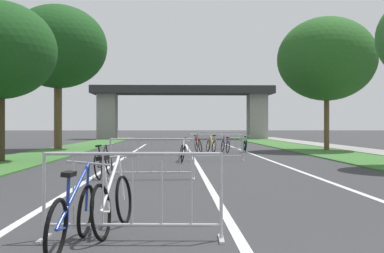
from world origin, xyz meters
name	(u,v)px	position (x,y,z in m)	size (l,w,h in m)	color
grass_verge_left	(60,151)	(-6.88, 24.04, 0.03)	(2.97, 58.77, 0.05)	#386B2D
grass_verge_right	(316,151)	(6.88, 24.04, 0.03)	(2.97, 58.77, 0.05)	#386B2D
sidewalk_path_right	(362,150)	(9.39, 24.04, 0.04)	(2.05, 58.77, 0.08)	gray
lane_stripe_center	(195,161)	(0.00, 17.00, 0.00)	(0.14, 34.00, 0.01)	silver
lane_stripe_right_lane	(270,161)	(2.97, 17.00, 0.00)	(0.14, 34.00, 0.01)	silver
lane_stripe_left_lane	(119,161)	(-2.97, 17.00, 0.00)	(0.14, 34.00, 0.01)	silver
overpass_bridge	(183,101)	(0.00, 48.57, 3.95)	(18.83, 4.01, 5.49)	#2D2D30
tree_left_cypress_far	(58,47)	(-7.48, 25.99, 5.88)	(5.57, 5.57, 8.27)	brown
tree_right_oak_near	(327,59)	(7.49, 24.20, 5.02)	(5.35, 5.35, 7.30)	brown
crowd_barrier_nearest	(132,197)	(-1.28, 3.99, 0.52)	(2.20, 0.54, 1.05)	#ADADB2
crowd_barrier_second	(152,159)	(-1.36, 10.52, 0.52)	(2.18, 0.46, 1.05)	#ADADB2
crowd_barrier_third	(216,148)	(0.82, 17.05, 0.52)	(2.20, 0.55, 1.05)	#ADADB2
crowd_barrier_fourth	(222,142)	(1.70, 23.57, 0.52)	(2.20, 0.57, 1.05)	#ADADB2
bicycle_blue_0	(73,216)	(-1.90, 3.60, 0.37)	(0.54, 1.73, 0.95)	black
bicycle_green_1	(245,145)	(2.84, 23.02, 0.35)	(0.64, 1.62, 0.89)	black
bicycle_purple_2	(225,146)	(1.82, 23.01, 0.35)	(0.48, 1.64, 0.90)	black
bicycle_yellow_3	(211,145)	(1.09, 23.11, 0.35)	(0.52, 1.62, 0.95)	black
bicycle_black_4	(103,164)	(-2.66, 10.96, 0.37)	(0.45, 1.75, 0.88)	black
bicycle_white_5	(113,202)	(-1.57, 4.45, 0.38)	(0.51, 1.65, 0.99)	black
bicycle_silver_6	(182,152)	(-0.50, 16.49, 0.37)	(0.54, 1.61, 0.94)	black
bicycle_red_7	(198,145)	(0.39, 23.02, 0.39)	(0.54, 1.68, 1.07)	black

